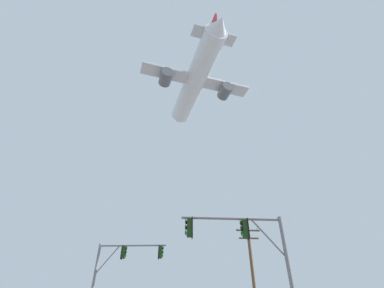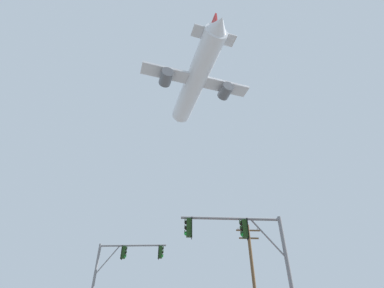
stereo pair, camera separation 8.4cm
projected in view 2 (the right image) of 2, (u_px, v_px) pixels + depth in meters
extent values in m
cylinder|color=slate|center=(290.00, 278.00, 12.63)|extent=(0.20, 0.20, 5.85)
cylinder|color=slate|center=(231.00, 219.00, 14.01)|extent=(5.23, 0.15, 0.15)
cylinder|color=slate|center=(268.00, 238.00, 13.59)|extent=(1.63, 0.08, 1.95)
cube|color=#193814|center=(189.00, 228.00, 13.59)|extent=(0.26, 0.32, 0.90)
cylinder|color=#193814|center=(189.00, 218.00, 13.87)|extent=(0.05, 0.05, 0.12)
cube|color=black|center=(192.00, 228.00, 13.60)|extent=(0.02, 0.46, 1.04)
sphere|color=black|center=(186.00, 222.00, 13.73)|extent=(0.20, 0.20, 0.20)
cylinder|color=#193814|center=(185.00, 221.00, 13.76)|extent=(0.04, 0.21, 0.21)
sphere|color=black|center=(186.00, 228.00, 13.58)|extent=(0.20, 0.20, 0.20)
cylinder|color=#193814|center=(185.00, 227.00, 13.61)|extent=(0.04, 0.21, 0.21)
sphere|color=green|center=(186.00, 233.00, 13.42)|extent=(0.20, 0.20, 0.20)
cylinder|color=#193814|center=(185.00, 232.00, 13.45)|extent=(0.04, 0.21, 0.21)
cube|color=#193814|center=(245.00, 229.00, 13.76)|extent=(0.26, 0.32, 0.90)
cylinder|color=#193814|center=(244.00, 219.00, 14.04)|extent=(0.05, 0.05, 0.12)
cube|color=black|center=(247.00, 229.00, 13.77)|extent=(0.02, 0.46, 1.04)
sphere|color=black|center=(241.00, 224.00, 13.90)|extent=(0.20, 0.20, 0.20)
cylinder|color=#193814|center=(240.00, 222.00, 13.93)|extent=(0.04, 0.21, 0.21)
sphere|color=black|center=(242.00, 229.00, 13.75)|extent=(0.20, 0.20, 0.20)
cylinder|color=#193814|center=(240.00, 228.00, 13.77)|extent=(0.04, 0.21, 0.21)
sphere|color=green|center=(242.00, 235.00, 13.59)|extent=(0.20, 0.20, 0.20)
cylinder|color=#193814|center=(241.00, 233.00, 13.62)|extent=(0.04, 0.21, 0.21)
cylinder|color=slate|center=(133.00, 245.00, 21.41)|extent=(5.33, 0.72, 0.15)
cylinder|color=slate|center=(108.00, 260.00, 20.90)|extent=(1.67, 0.26, 2.14)
cube|color=#193814|center=(160.00, 252.00, 21.05)|extent=(0.29, 0.35, 0.90)
cylinder|color=#193814|center=(161.00, 245.00, 21.33)|extent=(0.05, 0.05, 0.12)
cube|color=black|center=(159.00, 252.00, 21.05)|extent=(0.07, 0.46, 1.04)
sphere|color=black|center=(163.00, 249.00, 21.19)|extent=(0.20, 0.20, 0.20)
cylinder|color=#193814|center=(163.00, 248.00, 21.23)|extent=(0.06, 0.21, 0.21)
sphere|color=black|center=(162.00, 252.00, 21.04)|extent=(0.20, 0.20, 0.20)
cylinder|color=#193814|center=(163.00, 251.00, 21.07)|extent=(0.06, 0.21, 0.21)
sphere|color=green|center=(162.00, 256.00, 20.89)|extent=(0.20, 0.20, 0.20)
cylinder|color=#193814|center=(163.00, 255.00, 20.92)|extent=(0.06, 0.21, 0.21)
cube|color=#193814|center=(124.00, 252.00, 21.15)|extent=(0.29, 0.35, 0.90)
cylinder|color=#193814|center=(125.00, 246.00, 21.43)|extent=(0.05, 0.05, 0.12)
cube|color=black|center=(122.00, 252.00, 21.15)|extent=(0.07, 0.46, 1.04)
sphere|color=black|center=(126.00, 249.00, 21.29)|extent=(0.20, 0.20, 0.20)
cylinder|color=#193814|center=(127.00, 248.00, 21.32)|extent=(0.06, 0.21, 0.21)
sphere|color=black|center=(125.00, 253.00, 21.14)|extent=(0.20, 0.20, 0.20)
cylinder|color=#193814|center=(126.00, 252.00, 21.17)|extent=(0.06, 0.21, 0.21)
sphere|color=green|center=(125.00, 256.00, 20.98)|extent=(0.20, 0.20, 0.20)
cylinder|color=#193814|center=(126.00, 256.00, 21.01)|extent=(0.06, 0.21, 0.21)
cylinder|color=brown|center=(253.00, 276.00, 22.44)|extent=(0.28, 0.28, 8.64)
cube|color=brown|center=(248.00, 230.00, 24.54)|extent=(2.20, 0.12, 0.12)
cube|color=brown|center=(249.00, 238.00, 24.16)|extent=(1.80, 0.12, 0.12)
cylinder|color=gray|center=(238.00, 229.00, 24.56)|extent=(0.10, 0.10, 0.18)
cylinder|color=gray|center=(257.00, 229.00, 24.66)|extent=(0.10, 0.10, 0.18)
cylinder|color=white|center=(196.00, 80.00, 47.77)|extent=(8.31, 20.87, 3.66)
cone|color=white|center=(179.00, 119.00, 56.88)|extent=(3.96, 3.25, 3.48)
cone|color=white|center=(219.00, 24.00, 38.76)|extent=(3.55, 2.94, 3.11)
cube|color=silver|center=(197.00, 80.00, 47.02)|extent=(19.49, 6.93, 0.41)
cylinder|color=#595B60|center=(166.00, 77.00, 45.06)|extent=(2.64, 3.14, 2.06)
cylinder|color=#595B60|center=(225.00, 91.00, 47.76)|extent=(2.64, 3.14, 2.06)
cube|color=#B21E1E|center=(213.00, 30.00, 41.81)|extent=(1.01, 3.18, 4.34)
cube|color=silver|center=(214.00, 36.00, 40.68)|extent=(7.15, 3.58, 0.23)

